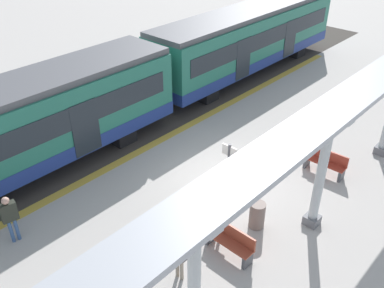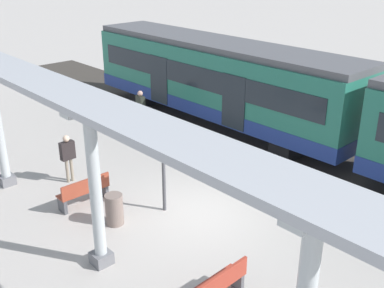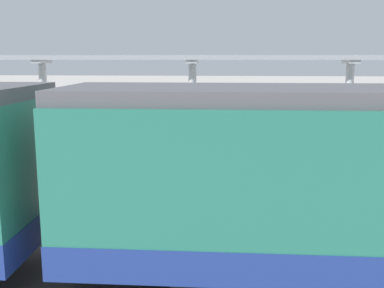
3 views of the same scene
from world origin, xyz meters
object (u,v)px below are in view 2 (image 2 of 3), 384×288
passenger_waiting_near_edge (141,105)px  train_near_carriage (217,81)px  passenger_by_the_benches (68,153)px  bench_mid_platform (84,191)px  canopy_pillar_third (95,190)px  bench_near_end (217,286)px  trash_bin (114,209)px  platform_info_sign (164,167)px

passenger_waiting_near_edge → train_near_carriage: bearing=149.9°
passenger_by_the_benches → train_near_carriage: bearing=-174.6°
bench_mid_platform → passenger_by_the_benches: 1.77m
canopy_pillar_third → bench_near_end: bearing=110.3°
train_near_carriage → trash_bin: bearing=26.1°
passenger_by_the_benches → platform_info_sign: bearing=107.6°
platform_info_sign → passenger_waiting_near_edge: platform_info_sign is taller
platform_info_sign → passenger_by_the_benches: platform_info_sign is taller
bench_near_end → bench_mid_platform: (-0.11, -5.42, 0.00)m
train_near_carriage → platform_info_sign: 7.42m
trash_bin → bench_near_end: bearing=87.4°
train_near_carriage → passenger_by_the_benches: size_ratio=8.27×
bench_mid_platform → trash_bin: size_ratio=1.75×
bench_near_end → bench_mid_platform: bearing=-91.1°
bench_mid_platform → bench_near_end: bearing=88.9°
bench_near_end → passenger_waiting_near_edge: bearing=-118.5°
bench_near_end → platform_info_sign: 4.10m
train_near_carriage → passenger_waiting_near_edge: size_ratio=8.04×
bench_mid_platform → train_near_carriage: bearing=-163.2°
passenger_waiting_near_edge → trash_bin: bearing=47.4°
platform_info_sign → canopy_pillar_third: bearing=18.6°
train_near_carriage → platform_info_sign: (6.18, 4.08, -0.50)m
trash_bin → train_near_carriage: bearing=-153.9°
platform_info_sign → trash_bin: bearing=-13.8°
bench_mid_platform → passenger_waiting_near_edge: (-4.95, -3.91, 0.56)m
train_near_carriage → passenger_waiting_near_edge: train_near_carriage is taller
bench_mid_platform → passenger_by_the_benches: bearing=-104.7°
passenger_waiting_near_edge → passenger_by_the_benches: bearing=26.7°
train_near_carriage → bench_mid_platform: 8.15m
passenger_waiting_near_edge → passenger_by_the_benches: passenger_waiting_near_edge is taller
trash_bin → bench_mid_platform: bearing=-87.0°
platform_info_sign → passenger_by_the_benches: 3.57m
canopy_pillar_third → platform_info_sign: size_ratio=1.76×
bench_near_end → trash_bin: size_ratio=1.76×
trash_bin → passenger_by_the_benches: size_ratio=0.55×
train_near_carriage → platform_info_sign: size_ratio=5.89×
bench_near_end → platform_info_sign: size_ratio=0.69×
bench_near_end → trash_bin: trash_bin is taller
train_near_carriage → bench_mid_platform: (7.68, 2.33, -1.39)m
train_near_carriage → trash_bin: 8.59m
train_near_carriage → bench_mid_platform: bearing=16.8°
passenger_waiting_near_edge → bench_mid_platform: bearing=38.3°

